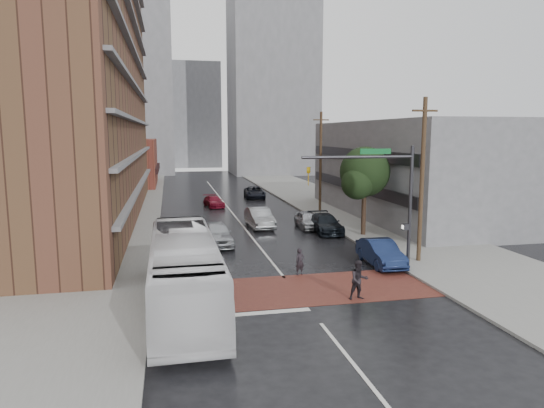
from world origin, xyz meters
name	(u,v)px	position (x,y,z in m)	size (l,w,h in m)	color
ground	(296,293)	(0.00, 0.00, 0.00)	(160.00, 160.00, 0.00)	black
crosswalk	(294,290)	(0.00, 0.50, 0.01)	(14.00, 5.00, 0.02)	brown
sidewalk_west	(112,216)	(-11.50, 25.00, 0.07)	(9.00, 90.00, 0.15)	gray
sidewalk_east	(342,209)	(11.50, 25.00, 0.07)	(9.00, 90.00, 0.15)	gray
apartment_block	(73,63)	(-14.00, 24.00, 14.00)	(10.00, 44.00, 28.00)	brown
storefront_west	(129,163)	(-12.00, 54.00, 3.50)	(8.00, 16.00, 7.00)	brown
building_east	(410,169)	(16.50, 20.00, 4.50)	(11.00, 26.00, 9.00)	gray
distant_tower_west	(125,91)	(-14.00, 78.00, 16.00)	(18.00, 16.00, 32.00)	gray
distant_tower_east	(272,81)	(14.00, 72.00, 18.00)	(16.00, 14.00, 36.00)	gray
distant_tower_center	(194,116)	(0.00, 95.00, 12.00)	(12.00, 10.00, 24.00)	gray
street_tree	(365,175)	(8.52, 12.03, 4.73)	(4.20, 4.10, 6.90)	#332319
signal_mast	(387,190)	(5.85, 2.50, 4.73)	(6.50, 0.30, 7.20)	#2D2D33
utility_pole_near	(422,179)	(8.80, 4.00, 5.14)	(1.60, 0.26, 10.00)	#473321
utility_pole_far	(321,161)	(8.80, 24.00, 5.14)	(1.60, 0.26, 10.00)	#473321
transit_bus	(184,272)	(-5.50, -1.00, 1.72)	(2.90, 12.38, 3.45)	white
pedestrian_a	(300,262)	(0.99, 3.00, 0.76)	(0.55, 0.36, 1.52)	black
pedestrian_b	(359,280)	(2.68, -1.50, 0.96)	(0.93, 0.72, 1.91)	black
car_travel_a	(216,234)	(-2.89, 11.29, 0.84)	(1.97, 4.91, 1.67)	#A5A8AD
car_travel_b	(259,218)	(1.29, 17.07, 0.83)	(1.76, 5.04, 1.66)	#989C9F
car_travel_c	(214,201)	(-1.43, 29.51, 0.59)	(1.66, 4.07, 1.18)	maroon
suv_travel	(255,192)	(4.11, 35.68, 0.71)	(2.34, 5.08, 1.41)	black
car_parked_near	(381,253)	(6.30, 4.00, 0.76)	(1.62, 4.63, 1.53)	#142249
car_parked_mid	(325,223)	(6.08, 13.98, 0.73)	(2.04, 5.01, 1.45)	black
car_parked_far	(308,220)	(5.20, 16.00, 0.71)	(1.68, 4.17, 1.42)	#AAADB2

